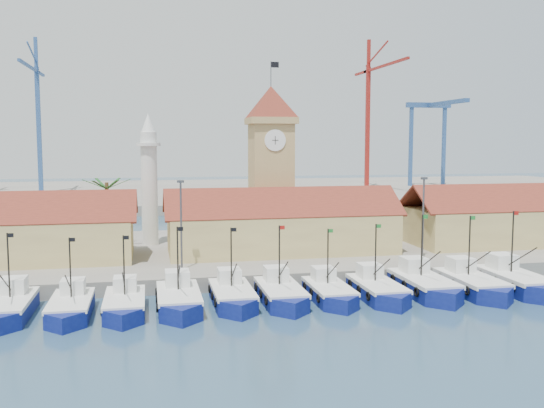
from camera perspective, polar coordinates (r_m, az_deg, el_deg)
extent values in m
plane|color=navy|center=(52.75, 5.62, -9.90)|extent=(400.00, 400.00, 0.00)
cube|color=gray|center=(75.26, 0.20, -4.51)|extent=(140.00, 32.00, 1.50)
cube|color=gray|center=(159.74, -6.12, 1.06)|extent=(240.00, 80.00, 2.00)
cube|color=navy|center=(54.76, -23.50, -9.24)|extent=(3.45, 7.81, 1.77)
cube|color=silver|center=(54.55, -23.54, -8.34)|extent=(3.52, 8.03, 0.35)
cube|color=silver|center=(56.23, -23.16, -7.08)|extent=(2.07, 2.17, 1.38)
cylinder|color=black|center=(54.43, -23.55, -5.39)|extent=(0.14, 0.14, 5.52)
cube|color=black|center=(53.96, -23.40, -2.72)|extent=(0.49, 0.02, 0.35)
cube|color=navy|center=(53.36, -18.40, -9.48)|extent=(3.23, 7.32, 1.66)
cube|color=navy|center=(49.86, -18.89, -10.58)|extent=(3.23, 3.23, 1.66)
cube|color=silver|center=(53.15, -18.42, -8.61)|extent=(3.30, 7.52, 0.32)
cube|color=silver|center=(54.74, -18.22, -7.39)|extent=(1.94, 2.03, 1.29)
cylinder|color=black|center=(53.02, -18.46, -5.78)|extent=(0.13, 0.13, 5.17)
cube|color=black|center=(52.57, -18.29, -3.21)|extent=(0.46, 0.02, 0.32)
cube|color=navy|center=(52.99, -13.69, -9.44)|extent=(3.25, 7.36, 1.67)
cube|color=navy|center=(49.45, -13.84, -10.56)|extent=(3.25, 3.25, 1.67)
cube|color=silver|center=(52.78, -13.71, -8.57)|extent=(3.32, 7.57, 0.33)
cube|color=silver|center=(54.39, -13.66, -7.33)|extent=(1.95, 2.05, 1.30)
cylinder|color=black|center=(52.65, -13.76, -5.70)|extent=(0.13, 0.13, 5.21)
cube|color=black|center=(52.22, -13.57, -3.09)|extent=(0.46, 0.02, 0.33)
cube|color=navy|center=(53.33, -8.77, -9.20)|extent=(3.54, 8.00, 1.82)
cube|color=navy|center=(49.48, -8.54, -10.40)|extent=(3.53, 3.53, 1.82)
cube|color=silver|center=(53.10, -8.79, -8.26)|extent=(3.61, 8.22, 0.35)
cube|color=silver|center=(54.86, -8.91, -6.93)|extent=(2.12, 2.22, 1.41)
cylinder|color=black|center=(52.98, -8.86, -5.15)|extent=(0.14, 0.14, 5.66)
cube|color=black|center=(52.56, -8.63, -2.34)|extent=(0.51, 0.02, 0.35)
cube|color=navy|center=(54.28, -3.76, -8.90)|extent=(3.39, 7.68, 1.74)
cube|color=navy|center=(50.61, -3.16, -9.99)|extent=(3.39, 3.39, 1.74)
cube|color=silver|center=(54.06, -3.77, -8.01)|extent=(3.46, 7.89, 0.34)
cube|color=silver|center=(55.73, -4.05, -6.77)|extent=(2.04, 2.13, 1.36)
cylinder|color=black|center=(53.95, -3.86, -5.08)|extent=(0.14, 0.14, 5.43)
cube|color=black|center=(53.56, -3.62, -2.43)|extent=(0.48, 0.02, 0.34)
cube|color=navy|center=(54.78, 0.80, -8.74)|extent=(3.44, 7.79, 1.77)
cube|color=navy|center=(51.11, 1.75, -9.82)|extent=(3.44, 3.44, 1.77)
cube|color=silver|center=(54.56, 0.80, -7.84)|extent=(3.51, 8.01, 0.34)
cube|color=silver|center=(56.24, 0.38, -6.60)|extent=(2.07, 2.16, 1.38)
cylinder|color=black|center=(54.45, 0.70, -4.91)|extent=(0.14, 0.14, 5.51)
cube|color=#A5140F|center=(54.08, 0.95, -2.23)|extent=(0.49, 0.02, 0.34)
cube|color=navy|center=(55.76, 5.38, -8.54)|extent=(3.24, 7.32, 1.66)
cube|color=navy|center=(52.39, 6.57, -9.50)|extent=(3.24, 3.24, 1.66)
cube|color=silver|center=(55.56, 5.39, -7.70)|extent=(3.30, 7.53, 0.32)
cube|color=silver|center=(57.10, 4.86, -6.56)|extent=(1.94, 2.03, 1.29)
cylinder|color=black|center=(55.45, 5.28, -4.99)|extent=(0.13, 0.13, 5.18)
cube|color=#197226|center=(55.11, 5.53, -2.53)|extent=(0.46, 0.02, 0.32)
cube|color=navy|center=(57.05, 9.84, -8.24)|extent=(3.40, 7.70, 1.75)
cube|color=navy|center=(53.60, 11.36, -9.19)|extent=(3.40, 3.40, 1.75)
cube|color=silver|center=(56.85, 9.86, -7.38)|extent=(3.47, 7.91, 0.34)
cube|color=silver|center=(58.43, 9.18, -6.23)|extent=(2.04, 2.14, 1.36)
cylinder|color=black|center=(56.73, 9.72, -4.60)|extent=(0.14, 0.14, 5.45)
cube|color=#197226|center=(56.42, 10.00, -2.06)|extent=(0.49, 0.02, 0.34)
cube|color=navy|center=(59.36, 14.05, -7.72)|extent=(3.75, 8.49, 1.93)
cube|color=navy|center=(55.69, 15.96, -8.68)|extent=(3.75, 3.75, 1.93)
cube|color=silver|center=(59.15, 14.07, -6.82)|extent=(3.83, 8.73, 0.38)
cube|color=silver|center=(60.84, 13.23, -5.61)|extent=(2.25, 2.36, 1.50)
cylinder|color=black|center=(59.04, 13.92, -3.86)|extent=(0.15, 0.15, 6.00)
cube|color=#197226|center=(58.76, 14.22, -1.17)|extent=(0.54, 0.02, 0.38)
cube|color=navy|center=(61.13, 18.21, -7.46)|extent=(3.67, 8.29, 1.89)
cube|color=navy|center=(57.67, 20.27, -8.33)|extent=(3.66, 3.66, 1.89)
cube|color=silver|center=(60.92, 18.24, -6.60)|extent=(3.74, 8.52, 0.37)
cube|color=silver|center=(62.52, 17.32, -5.47)|extent=(2.20, 2.30, 1.47)
cylinder|color=black|center=(60.82, 18.08, -3.80)|extent=(0.15, 0.15, 5.86)
cube|color=#197226|center=(60.56, 18.38, -1.25)|extent=(0.52, 0.02, 0.37)
cube|color=navy|center=(63.52, 21.82, -7.07)|extent=(3.84, 8.69, 1.97)
cube|color=navy|center=(60.05, 24.12, -7.90)|extent=(3.84, 3.84, 1.97)
cube|color=silver|center=(63.32, 21.85, -6.20)|extent=(3.92, 8.93, 0.38)
cube|color=silver|center=(64.93, 20.83, -5.08)|extent=(2.30, 2.41, 1.54)
cylinder|color=black|center=(63.22, 21.69, -3.38)|extent=(0.15, 0.15, 6.14)
cube|color=#A5140F|center=(63.00, 21.99, -0.80)|extent=(0.55, 0.02, 0.38)
cube|color=#D1BC73|center=(70.91, 0.87, -2.69)|extent=(26.00, 10.00, 4.50)
cube|color=maroon|center=(68.02, 1.33, 0.12)|extent=(27.04, 5.13, 3.21)
cube|color=maroon|center=(72.88, 0.45, 0.51)|extent=(27.04, 5.13, 3.21)
cube|color=#D1BC73|center=(83.80, 22.77, -1.83)|extent=(30.00, 10.00, 4.50)
cube|color=maroon|center=(81.37, 23.87, 0.57)|extent=(31.20, 5.13, 3.21)
cube|color=maroon|center=(85.47, 21.93, 0.88)|extent=(31.20, 5.13, 3.21)
cube|color=tan|center=(76.17, -0.10, 1.87)|extent=(5.00, 5.00, 15.00)
cube|color=tan|center=(76.03, -0.10, 7.82)|extent=(5.80, 5.80, 0.80)
pyramid|color=maroon|center=(76.14, -0.10, 9.55)|extent=(5.80, 5.80, 4.00)
cylinder|color=white|center=(73.49, 0.30, 6.02)|extent=(2.60, 0.15, 2.60)
cube|color=black|center=(73.41, 0.31, 6.02)|extent=(0.08, 0.02, 1.00)
cube|color=black|center=(73.41, 0.31, 6.02)|extent=(0.80, 0.02, 0.08)
cylinder|color=#3F3F44|center=(76.45, -0.10, 12.17)|extent=(0.10, 0.10, 3.00)
cube|color=black|center=(76.68, 0.27, 12.98)|extent=(1.00, 0.03, 0.70)
cylinder|color=silver|center=(76.68, -11.46, 1.41)|extent=(2.00, 2.00, 14.00)
cylinder|color=silver|center=(76.46, -11.54, 5.52)|extent=(3.00, 3.00, 0.40)
cone|color=silver|center=(76.50, -11.58, 7.47)|extent=(1.80, 1.80, 2.40)
cylinder|color=brown|center=(75.14, -15.22, -1.07)|extent=(0.44, 0.44, 8.00)
cube|color=#1B501B|center=(74.71, -14.23, 1.85)|extent=(2.80, 0.35, 1.18)
cube|color=#1B501B|center=(75.95, -14.72, 1.90)|extent=(1.71, 2.60, 1.18)
cube|color=#1B501B|center=(76.04, -15.77, 1.87)|extent=(1.71, 2.60, 1.18)
cube|color=#1B501B|center=(74.89, -16.37, 1.80)|extent=(2.80, 0.35, 1.18)
cube|color=#1B501B|center=(73.63, -15.91, 1.74)|extent=(1.71, 2.60, 1.18)
cube|color=#1B501B|center=(73.54, -14.82, 1.77)|extent=(1.71, 2.60, 1.18)
cylinder|color=#3F3F44|center=(61.11, -8.55, -2.01)|extent=(0.20, 0.20, 9.00)
cube|color=#3F3F44|center=(60.67, -8.61, 2.11)|extent=(0.70, 0.25, 0.25)
cylinder|color=#3F3F44|center=(67.63, 14.03, -1.36)|extent=(0.20, 0.20, 9.00)
cube|color=#3F3F44|center=(67.24, 14.12, 2.36)|extent=(0.70, 0.25, 0.25)
cube|color=#2E528D|center=(158.59, -21.09, 6.50)|extent=(1.00, 1.00, 30.25)
cube|color=#2E528D|center=(150.39, -21.88, 11.92)|extent=(0.60, 23.17, 0.60)
cube|color=#2E528D|center=(164.38, -20.99, 11.40)|extent=(0.60, 10.00, 0.60)
cube|color=#2E528D|center=(160.01, -21.34, 13.18)|extent=(0.80, 0.80, 7.00)
cube|color=maroon|center=(163.89, 8.98, 7.08)|extent=(1.00, 1.00, 31.94)
cube|color=maroon|center=(154.59, 10.56, 12.70)|extent=(0.60, 27.87, 0.60)
cube|color=maroon|center=(169.57, 8.46, 12.12)|extent=(0.60, 10.00, 0.60)
cube|color=maroon|center=(165.48, 9.09, 13.84)|extent=(0.80, 0.80, 7.00)
cube|color=#2E528D|center=(174.12, 12.93, 5.29)|extent=(0.90, 0.90, 22.00)
cube|color=#2E528D|center=(178.50, 15.87, 5.23)|extent=(0.90, 0.90, 22.00)
cube|color=#2E528D|center=(176.54, 14.51, 9.00)|extent=(13.00, 1.40, 1.40)
cube|color=#2E528D|center=(167.62, 16.03, 9.13)|extent=(1.40, 22.00, 1.00)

